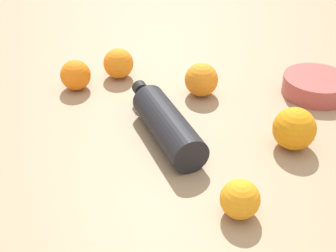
# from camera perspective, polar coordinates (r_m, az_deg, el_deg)

# --- Properties ---
(ground_plane) EXTENTS (2.40, 2.40, 0.00)m
(ground_plane) POSITION_cam_1_polar(r_m,az_deg,el_deg) (0.85, -1.45, -2.33)
(ground_plane) COLOR #9E7F60
(water_bottle) EXTENTS (0.27, 0.15, 0.07)m
(water_bottle) POSITION_cam_1_polar(r_m,az_deg,el_deg) (0.86, -0.53, 0.71)
(water_bottle) COLOR black
(water_bottle) RESTS_ON ground_plane
(orange_0) EXTENTS (0.08, 0.08, 0.08)m
(orange_0) POSITION_cam_1_polar(r_m,az_deg,el_deg) (0.85, 15.46, -0.33)
(orange_0) COLOR orange
(orange_0) RESTS_ON ground_plane
(orange_1) EXTENTS (0.07, 0.07, 0.07)m
(orange_1) POSITION_cam_1_polar(r_m,az_deg,el_deg) (1.07, -6.20, 7.77)
(orange_1) COLOR orange
(orange_1) RESTS_ON ground_plane
(orange_2) EXTENTS (0.07, 0.07, 0.07)m
(orange_2) POSITION_cam_1_polar(r_m,az_deg,el_deg) (1.03, -11.45, 6.23)
(orange_2) COLOR orange
(orange_2) RESTS_ON ground_plane
(orange_3) EXTENTS (0.06, 0.06, 0.06)m
(orange_3) POSITION_cam_1_polar(r_m,az_deg,el_deg) (0.70, 8.97, -8.99)
(orange_3) COLOR orange
(orange_3) RESTS_ON ground_plane
(orange_4) EXTENTS (0.07, 0.07, 0.07)m
(orange_4) POSITION_cam_1_polar(r_m,az_deg,el_deg) (0.99, 4.18, 5.78)
(orange_4) COLOR orange
(orange_4) RESTS_ON ground_plane
(ceramic_bowl) EXTENTS (0.14, 0.14, 0.04)m
(ceramic_bowl) POSITION_cam_1_polar(r_m,az_deg,el_deg) (1.05, 17.92, 4.80)
(ceramic_bowl) COLOR #B24C47
(ceramic_bowl) RESTS_ON ground_plane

